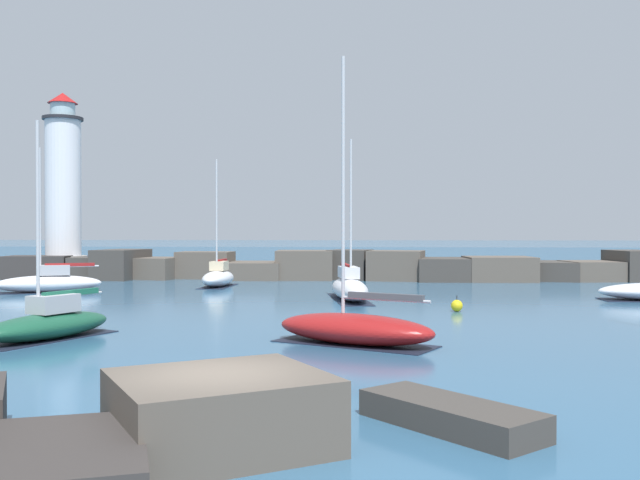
{
  "coord_description": "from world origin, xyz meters",
  "views": [
    {
      "loc": [
        2.81,
        -12.52,
        3.84
      ],
      "look_at": [
        -0.59,
        32.82,
        3.29
      ],
      "focal_mm": 40.0,
      "sensor_mm": 36.0,
      "label": 1
    }
  ],
  "objects_px": {
    "sailboat_moored_2": "(349,287)",
    "sailboat_moored_5": "(355,328)",
    "sailboat_moored_7": "(218,277)",
    "sailboat_moored_1": "(49,282)",
    "sailboat_moored_0": "(48,323)",
    "mooring_buoy_orange_near": "(457,306)",
    "lighthouse": "(63,196)"
  },
  "relations": [
    {
      "from": "sailboat_moored_2",
      "to": "mooring_buoy_orange_near",
      "type": "distance_m",
      "value": 7.79
    },
    {
      "from": "lighthouse",
      "to": "sailboat_moored_2",
      "type": "relative_size",
      "value": 1.73
    },
    {
      "from": "sailboat_moored_0",
      "to": "mooring_buoy_orange_near",
      "type": "xyz_separation_m",
      "value": [
        15.56,
        9.89,
        -0.29
      ]
    },
    {
      "from": "lighthouse",
      "to": "sailboat_moored_5",
      "type": "xyz_separation_m",
      "value": [
        25.39,
        -33.88,
        -6.24
      ]
    },
    {
      "from": "lighthouse",
      "to": "mooring_buoy_orange_near",
      "type": "xyz_separation_m",
      "value": [
        30.03,
        -23.63,
        -6.52
      ]
    },
    {
      "from": "sailboat_moored_2",
      "to": "sailboat_moored_5",
      "type": "distance_m",
      "value": 15.92
    },
    {
      "from": "sailboat_moored_2",
      "to": "sailboat_moored_5",
      "type": "bearing_deg",
      "value": -87.44
    },
    {
      "from": "lighthouse",
      "to": "sailboat_moored_7",
      "type": "relative_size",
      "value": 1.76
    },
    {
      "from": "sailboat_moored_2",
      "to": "sailboat_moored_0",
      "type": "bearing_deg",
      "value": -123.31
    },
    {
      "from": "sailboat_moored_0",
      "to": "sailboat_moored_7",
      "type": "height_order",
      "value": "sailboat_moored_7"
    },
    {
      "from": "mooring_buoy_orange_near",
      "to": "sailboat_moored_0",
      "type": "bearing_deg",
      "value": -147.56
    },
    {
      "from": "sailboat_moored_1",
      "to": "sailboat_moored_5",
      "type": "relative_size",
      "value": 0.92
    },
    {
      "from": "sailboat_moored_7",
      "to": "sailboat_moored_1",
      "type": "bearing_deg",
      "value": -150.13
    },
    {
      "from": "lighthouse",
      "to": "sailboat_moored_1",
      "type": "distance_m",
      "value": 16.94
    },
    {
      "from": "sailboat_moored_1",
      "to": "sailboat_moored_5",
      "type": "xyz_separation_m",
      "value": [
        19.72,
        -19.15,
        -0.08
      ]
    },
    {
      "from": "lighthouse",
      "to": "sailboat_moored_0",
      "type": "xyz_separation_m",
      "value": [
        14.46,
        -33.52,
        -6.23
      ]
    },
    {
      "from": "sailboat_moored_0",
      "to": "mooring_buoy_orange_near",
      "type": "bearing_deg",
      "value": 32.44
    },
    {
      "from": "sailboat_moored_2",
      "to": "sailboat_moored_1",
      "type": "bearing_deg",
      "value": 170.32
    },
    {
      "from": "lighthouse",
      "to": "sailboat_moored_1",
      "type": "relative_size",
      "value": 1.7
    },
    {
      "from": "sailboat_moored_2",
      "to": "sailboat_moored_7",
      "type": "bearing_deg",
      "value": 137.15
    },
    {
      "from": "mooring_buoy_orange_near",
      "to": "sailboat_moored_5",
      "type": "bearing_deg",
      "value": -114.32
    },
    {
      "from": "sailboat_moored_0",
      "to": "sailboat_moored_2",
      "type": "xyz_separation_m",
      "value": [
        10.22,
        15.55,
        0.12
      ]
    },
    {
      "from": "mooring_buoy_orange_near",
      "to": "sailboat_moored_7",
      "type": "bearing_deg",
      "value": 135.72
    },
    {
      "from": "sailboat_moored_2",
      "to": "mooring_buoy_orange_near",
      "type": "bearing_deg",
      "value": -46.64
    },
    {
      "from": "mooring_buoy_orange_near",
      "to": "sailboat_moored_2",
      "type": "bearing_deg",
      "value": 133.36
    },
    {
      "from": "sailboat_moored_2",
      "to": "mooring_buoy_orange_near",
      "type": "height_order",
      "value": "sailboat_moored_2"
    },
    {
      "from": "sailboat_moored_5",
      "to": "sailboat_moored_2",
      "type": "bearing_deg",
      "value": 92.56
    },
    {
      "from": "sailboat_moored_1",
      "to": "sailboat_moored_7",
      "type": "bearing_deg",
      "value": 29.87
    },
    {
      "from": "lighthouse",
      "to": "sailboat_moored_2",
      "type": "height_order",
      "value": "lighthouse"
    },
    {
      "from": "sailboat_moored_5",
      "to": "sailboat_moored_7",
      "type": "relative_size",
      "value": 1.12
    },
    {
      "from": "sailboat_moored_7",
      "to": "mooring_buoy_orange_near",
      "type": "bearing_deg",
      "value": -44.28
    },
    {
      "from": "sailboat_moored_0",
      "to": "sailboat_moored_7",
      "type": "xyz_separation_m",
      "value": [
        0.79,
        24.3,
        0.1
      ]
    }
  ]
}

